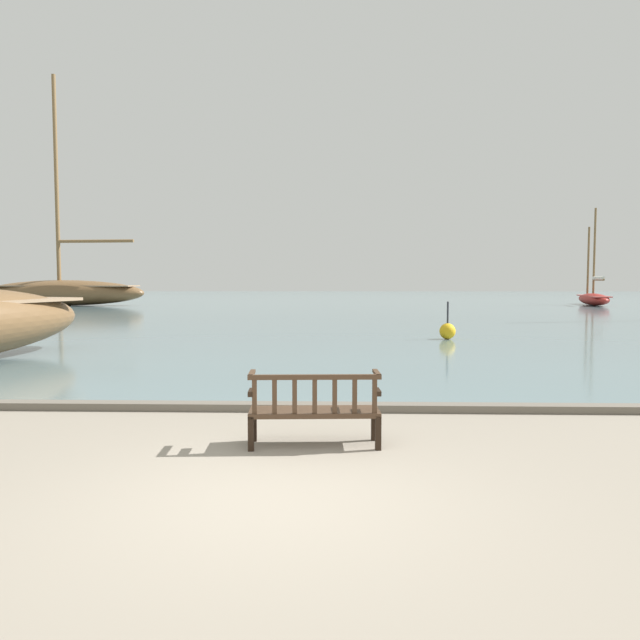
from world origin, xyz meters
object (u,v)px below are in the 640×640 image
park_bench (314,409)px  channel_buoy (447,331)px  sailboat_nearest_starboard (594,297)px  sailboat_distant_harbor (64,290)px

park_bench → channel_buoy: 13.20m
sailboat_nearest_starboard → channel_buoy: bearing=-120.5°
sailboat_distant_harbor → sailboat_nearest_starboard: (37.98, 1.45, -0.51)m
sailboat_distant_harbor → channel_buoy: 33.17m
park_bench → channel_buoy: bearing=73.2°
sailboat_nearest_starboard → channel_buoy: 29.20m
sailboat_nearest_starboard → park_bench: bearing=-116.2°
sailboat_nearest_starboard → channel_buoy: (-14.81, -25.17, -0.29)m
channel_buoy → sailboat_nearest_starboard: bearing=59.5°
sailboat_distant_harbor → sailboat_nearest_starboard: bearing=2.2°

